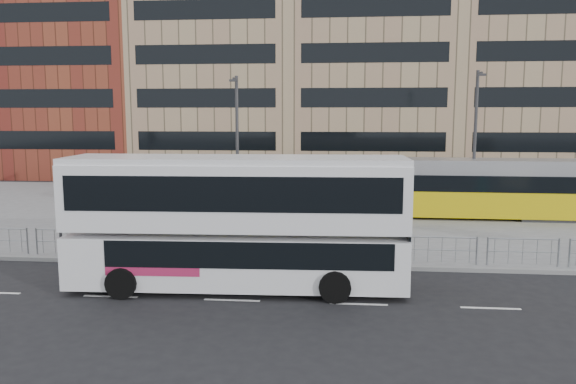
# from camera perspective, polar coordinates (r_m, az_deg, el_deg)

# --- Properties ---
(ground) EXTENTS (120.00, 120.00, 0.00)m
(ground) POSITION_cam_1_polar(r_m,az_deg,el_deg) (21.80, 1.54, -7.71)
(ground) COLOR black
(ground) RESTS_ON ground
(plaza) EXTENTS (64.00, 24.00, 0.15)m
(plaza) POSITION_cam_1_polar(r_m,az_deg,el_deg) (33.48, 2.92, -2.05)
(plaza) COLOR slate
(plaza) RESTS_ON ground
(kerb) EXTENTS (64.00, 0.25, 0.17)m
(kerb) POSITION_cam_1_polar(r_m,az_deg,el_deg) (21.83, 1.55, -7.48)
(kerb) COLOR gray
(kerb) RESTS_ON ground
(building_row) EXTENTS (70.40, 18.40, 31.20)m
(building_row) POSITION_cam_1_polar(r_m,az_deg,el_deg) (55.66, 5.69, 15.17)
(building_row) COLOR brown
(building_row) RESTS_ON ground
(pedestrian_barrier) EXTENTS (32.07, 0.07, 1.10)m
(pedestrian_barrier) POSITION_cam_1_polar(r_m,az_deg,el_deg) (22.01, 6.86, -4.97)
(pedestrian_barrier) COLOR gray
(pedestrian_barrier) RESTS_ON plaza
(road_markings) EXTENTS (62.00, 0.12, 0.01)m
(road_markings) POSITION_cam_1_polar(r_m,az_deg,el_deg) (17.94, 3.92, -11.19)
(road_markings) COLOR white
(road_markings) RESTS_ON ground
(double_decker_bus) EXTENTS (11.28, 3.19, 4.48)m
(double_decker_bus) POSITION_cam_1_polar(r_m,az_deg,el_deg) (18.84, -5.20, -2.67)
(double_decker_bus) COLOR silver
(double_decker_bus) RESTS_ON ground
(tram) EXTENTS (27.58, 3.18, 3.24)m
(tram) POSITION_cam_1_polar(r_m,az_deg,el_deg) (32.18, 9.49, 0.51)
(tram) COLOR gold
(tram) RESTS_ON plaza
(pedestrian) EXTENTS (0.44, 0.66, 1.80)m
(pedestrian) POSITION_cam_1_polar(r_m,az_deg,el_deg) (26.41, 6.59, -2.64)
(pedestrian) COLOR black
(pedestrian) RESTS_ON plaza
(traffic_light_west) EXTENTS (0.22, 0.24, 3.10)m
(traffic_light_west) POSITION_cam_1_polar(r_m,az_deg,el_deg) (24.54, -22.23, -1.45)
(traffic_light_west) COLOR #2D2D30
(traffic_light_west) RESTS_ON plaza
(lamp_post_west) EXTENTS (0.45, 1.04, 7.80)m
(lamp_post_west) POSITION_cam_1_polar(r_m,az_deg,el_deg) (31.53, -5.20, 5.27)
(lamp_post_west) COLOR #2D2D30
(lamp_post_west) RESTS_ON plaza
(lamp_post_east) EXTENTS (0.45, 1.04, 8.10)m
(lamp_post_east) POSITION_cam_1_polar(r_m,az_deg,el_deg) (32.89, 18.48, 5.26)
(lamp_post_east) COLOR #2D2D30
(lamp_post_east) RESTS_ON plaza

